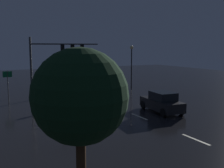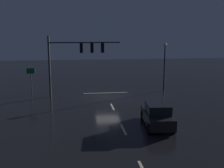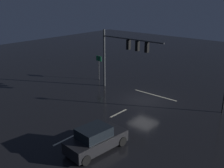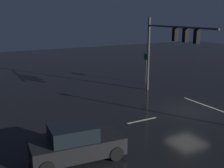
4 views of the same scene
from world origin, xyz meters
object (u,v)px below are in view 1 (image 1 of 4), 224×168
at_px(tree_right_near, 80,97).
at_px(traffic_signal_assembly, 57,55).
at_px(route_sign, 8,79).
at_px(car_approaching, 162,102).
at_px(street_lamp_left_kerb, 132,59).

bearing_deg(tree_right_near, traffic_signal_assembly, -104.28).
relative_size(traffic_signal_assembly, route_sign, 2.52).
distance_m(traffic_signal_assembly, tree_right_near, 19.76).
xyz_separation_m(car_approaching, tree_right_near, (10.71, 8.90, 2.85)).
xyz_separation_m(car_approaching, route_sign, (10.70, -11.56, 1.35)).
bearing_deg(street_lamp_left_kerb, route_sign, 0.33).
height_order(traffic_signal_assembly, street_lamp_left_kerb, traffic_signal_assembly).
bearing_deg(car_approaching, route_sign, -47.20).
bearing_deg(car_approaching, street_lamp_left_kerb, -109.96).
distance_m(street_lamp_left_kerb, route_sign, 15.03).
bearing_deg(street_lamp_left_kerb, car_approaching, 70.04).
relative_size(route_sign, tree_right_near, 0.55).
height_order(car_approaching, street_lamp_left_kerb, street_lamp_left_kerb).
relative_size(street_lamp_left_kerb, route_sign, 1.86).
bearing_deg(traffic_signal_assembly, route_sign, -15.21).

